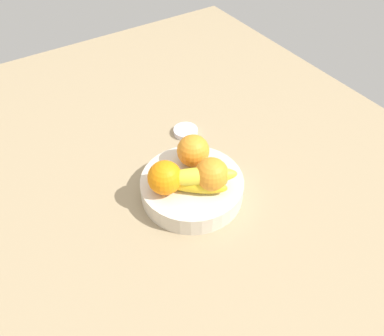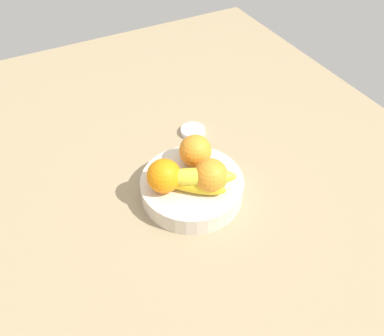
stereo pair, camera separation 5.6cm
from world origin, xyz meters
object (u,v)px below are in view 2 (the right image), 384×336
(fruit_bowl, at_px, (192,187))
(jar_lid, at_px, (193,131))
(orange_front_right, at_px, (164,176))
(banana_bunch, at_px, (195,180))
(orange_front_left, at_px, (195,151))
(orange_center, at_px, (211,176))

(fruit_bowl, xyz_separation_m, jar_lid, (0.20, -0.11, -0.02))
(orange_front_right, xyz_separation_m, jar_lid, (0.19, -0.17, -0.08))
(banana_bunch, relative_size, jar_lid, 2.56)
(jar_lid, bearing_deg, orange_front_right, 138.03)
(banana_bunch, height_order, jar_lid, banana_bunch)
(orange_front_left, relative_size, orange_center, 1.00)
(orange_front_left, distance_m, orange_center, 0.09)
(orange_front_right, distance_m, orange_center, 0.10)
(orange_front_left, height_order, orange_center, same)
(orange_front_right, height_order, orange_center, same)
(orange_front_right, height_order, jar_lid, orange_front_right)
(orange_front_left, xyz_separation_m, banana_bunch, (-0.08, 0.04, -0.01))
(orange_center, xyz_separation_m, jar_lid, (0.24, -0.08, -0.08))
(fruit_bowl, bearing_deg, orange_front_right, 83.28)
(orange_center, distance_m, banana_bunch, 0.04)
(fruit_bowl, xyz_separation_m, orange_center, (-0.04, -0.03, 0.06))
(orange_front_right, bearing_deg, fruit_bowl, -96.72)
(orange_center, bearing_deg, orange_front_left, -5.37)
(fruit_bowl, relative_size, orange_front_left, 3.12)
(jar_lid, bearing_deg, orange_front_left, 154.20)
(orange_front_right, xyz_separation_m, orange_center, (-0.05, -0.09, 0.00))
(fruit_bowl, xyz_separation_m, banana_bunch, (-0.03, 0.01, 0.06))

